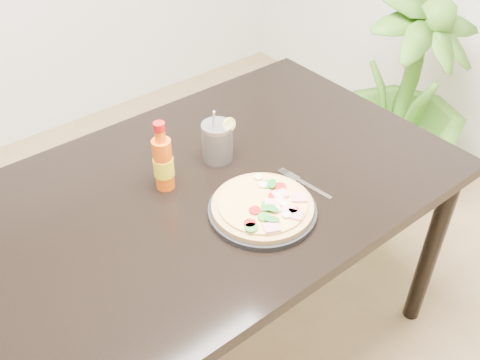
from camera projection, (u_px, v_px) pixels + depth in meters
dining_table at (215, 203)px, 1.60m from camera, size 1.40×0.90×0.75m
plate at (262, 210)px, 1.44m from camera, size 0.29×0.29×0.02m
pizza at (264, 205)px, 1.42m from camera, size 0.27×0.27×0.03m
hot_sauce_bottle at (163, 163)px, 1.47m from camera, size 0.07×0.07×0.21m
cola_cup at (217, 142)px, 1.60m from camera, size 0.10×0.09×0.18m
fork at (303, 183)px, 1.53m from camera, size 0.04×0.19×0.00m
houseplant at (405, 96)px, 2.38m from camera, size 0.63×0.63×1.04m
plant_pot at (389, 168)px, 2.63m from camera, size 0.28×0.28×0.22m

